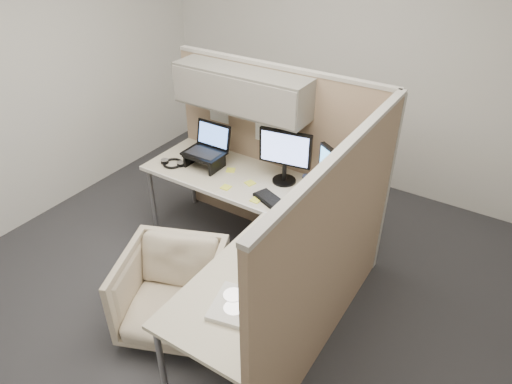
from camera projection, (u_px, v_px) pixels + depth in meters
The scene contains 20 objects.
ground at pixel (230, 287), 3.82m from camera, with size 4.50×4.50×0.00m, color #2A2A2E.
partition_back at pixel (261, 126), 3.90m from camera, with size 2.00×0.36×1.63m.
partition_right at pixel (334, 256), 2.92m from camera, with size 0.07×2.03×1.63m.
desk at pixel (250, 218), 3.48m from camera, with size 2.00×1.98×0.73m.
office_chair at pixel (172, 289), 3.30m from camera, with size 0.70×0.66×0.72m, color beige.
monitor_left at pixel (285, 153), 3.70m from camera, with size 0.44×0.20×0.47m.
monitor_right at pixel (336, 177), 3.38m from camera, with size 0.39×0.26×0.47m.
laptop_station at pixel (206, 151), 4.00m from camera, with size 0.35×0.30×0.36m.
keyboard at pixel (275, 203), 3.55m from camera, with size 0.41×0.14×0.02m, color black.
mouse at pixel (300, 217), 3.39m from camera, with size 0.11×0.07×0.04m, color black.
travel_mug at pixel (307, 186), 3.62m from camera, with size 0.08×0.08×0.18m.
soda_can_green at pixel (333, 219), 3.30m from camera, with size 0.07×0.07×0.12m, color silver.
soda_can_silver at pixel (316, 198), 3.53m from camera, with size 0.07×0.07×0.12m, color silver.
sticky_note_c at pixel (231, 170), 4.00m from camera, with size 0.08×0.08×0.01m, color #EDF340.
sticky_note_b at pixel (256, 200), 3.60m from camera, with size 0.08×0.08×0.01m, color #EDF340.
sticky_note_a at pixel (226, 187), 3.76m from camera, with size 0.08×0.08×0.01m, color #EDF340.
sticky_note_d at pixel (250, 183), 3.82m from camera, with size 0.08×0.08×0.01m, color #EDF340.
headphones at pixel (173, 163), 4.08m from camera, with size 0.22×0.22×0.03m.
paper_stack at pixel (234, 305), 2.67m from camera, with size 0.30×0.35×0.03m.
desk_clock at pixel (277, 261), 2.94m from camera, with size 0.09×0.09×0.09m.
Camera 1 is at (1.68, -2.21, 2.76)m, focal length 32.00 mm.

